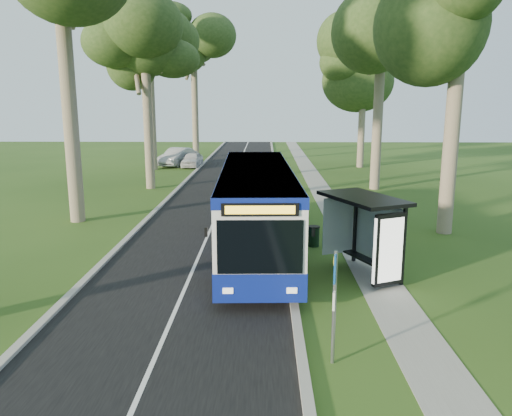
{
  "coord_description": "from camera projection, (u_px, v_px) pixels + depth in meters",
  "views": [
    {
      "loc": [
        -0.88,
        -16.76,
        6.0
      ],
      "look_at": [
        -1.27,
        3.89,
        1.6
      ],
      "focal_mm": 35.0,
      "sensor_mm": 36.0,
      "label": 1
    }
  ],
  "objects": [
    {
      "name": "tree_west_e",
      "position": [
        193.0,
        45.0,
        52.45
      ],
      "size": [
        5.2,
        5.2,
        16.1
      ],
      "color": "#7A6B56",
      "rests_on": "ground"
    },
    {
      "name": "car_white",
      "position": [
        192.0,
        159.0,
        46.91
      ],
      "size": [
        1.82,
        4.15,
        1.39
      ],
      "primitive_type": "imported",
      "rotation": [
        0.0,
        0.0,
        -0.04
      ],
      "color": "silver",
      "rests_on": "ground"
    },
    {
      "name": "kerb_east",
      "position": [
        281.0,
        212.0,
        27.39
      ],
      "size": [
        0.25,
        100.0,
        0.12
      ],
      "primitive_type": "cube",
      "color": "#9E9B93",
      "rests_on": "ground"
    },
    {
      "name": "kerb_west",
      "position": [
        154.0,
        212.0,
        27.51
      ],
      "size": [
        0.25,
        100.0,
        0.12
      ],
      "primitive_type": "cube",
      "color": "#9E9B93",
      "rests_on": "ground"
    },
    {
      "name": "footpath",
      "position": [
        336.0,
        213.0,
        27.34
      ],
      "size": [
        1.5,
        100.0,
        0.02
      ],
      "primitive_type": "cube",
      "color": "gray",
      "rests_on": "ground"
    },
    {
      "name": "road",
      "position": [
        218.0,
        213.0,
        27.46
      ],
      "size": [
        7.0,
        100.0,
        0.02
      ],
      "primitive_type": "cube",
      "color": "black",
      "rests_on": "ground"
    },
    {
      "name": "bus",
      "position": [
        256.0,
        208.0,
        20.24
      ],
      "size": [
        3.13,
        13.01,
        3.43
      ],
      "rotation": [
        0.0,
        0.0,
        0.03
      ],
      "color": "white",
      "rests_on": "ground"
    },
    {
      "name": "centre_line",
      "position": [
        218.0,
        213.0,
        27.46
      ],
      "size": [
        0.12,
        100.0,
        0.0
      ],
      "primitive_type": "cube",
      "color": "white",
      "rests_on": "road"
    },
    {
      "name": "tree_east_c",
      "position": [
        383.0,
        21.0,
        32.76
      ],
      "size": [
        5.2,
        5.2,
        15.11
      ],
      "color": "#7A6B56",
      "rests_on": "ground"
    },
    {
      "name": "bus_stop_sign",
      "position": [
        335.0,
        295.0,
        11.36
      ],
      "size": [
        0.14,
        0.38,
        2.73
      ],
      "rotation": [
        0.0,
        0.0,
        -0.25
      ],
      "color": "gray",
      "rests_on": "ground"
    },
    {
      "name": "bus_shelter",
      "position": [
        369.0,
        223.0,
        16.79
      ],
      "size": [
        2.99,
        3.74,
        2.83
      ],
      "rotation": [
        0.0,
        0.0,
        0.43
      ],
      "color": "black",
      "rests_on": "ground"
    },
    {
      "name": "tree_west_c",
      "position": [
        145.0,
        47.0,
        33.39
      ],
      "size": [
        5.2,
        5.2,
        12.94
      ],
      "color": "#7A6B56",
      "rests_on": "ground"
    },
    {
      "name": "tree_west_d",
      "position": [
        148.0,
        25.0,
        42.61
      ],
      "size": [
        5.2,
        5.2,
        16.83
      ],
      "color": "#7A6B56",
      "rests_on": "ground"
    },
    {
      "name": "car_silver",
      "position": [
        178.0,
        157.0,
        47.8
      ],
      "size": [
        3.25,
        5.41,
        1.68
      ],
      "primitive_type": "imported",
      "rotation": [
        0.0,
        0.0,
        -0.31
      ],
      "color": "#ACAEB4",
      "rests_on": "ground"
    },
    {
      "name": "ground",
      "position": [
        290.0,
        275.0,
        17.62
      ],
      "size": [
        120.0,
        120.0,
        0.0
      ],
      "primitive_type": "plane",
      "color": "#284716",
      "rests_on": "ground"
    },
    {
      "name": "litter_bin",
      "position": [
        314.0,
        236.0,
        21.08
      ],
      "size": [
        0.5,
        0.5,
        0.88
      ],
      "rotation": [
        0.0,
        0.0,
        0.23
      ],
      "color": "black",
      "rests_on": "ground"
    },
    {
      "name": "tree_east_d",
      "position": [
        364.0,
        63.0,
        44.85
      ],
      "size": [
        5.2,
        5.2,
        12.69
      ],
      "color": "#7A6B56",
      "rests_on": "ground"
    }
  ]
}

